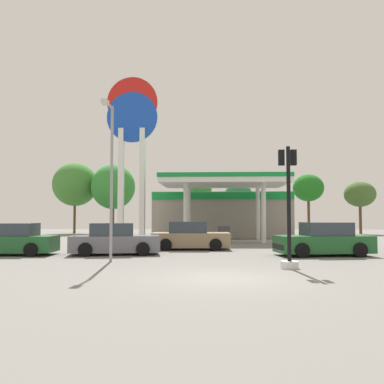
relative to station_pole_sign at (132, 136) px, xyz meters
name	(u,v)px	position (x,y,z in m)	size (l,w,h in m)	color
ground_plane	(221,278)	(6.46, -19.26, -8.10)	(90.00, 90.00, 0.00)	slate
gas_station	(222,212)	(7.08, 5.40, -5.87)	(11.85, 13.72, 4.81)	gray
station_pole_sign	(132,136)	(0.00, 0.00, 0.00)	(3.96, 0.56, 12.74)	white
car_0	(190,237)	(4.99, -8.59, -7.40)	(4.43, 2.15, 1.56)	black
car_1	(115,240)	(1.46, -11.81, -7.41)	(4.53, 2.55, 1.53)	black
car_2	(11,241)	(-3.49, -12.25, -7.41)	(4.37, 2.16, 1.53)	black
car_4	(324,241)	(11.47, -11.90, -7.39)	(4.61, 2.48, 1.58)	black
traffic_signal_0	(289,217)	(8.96, -16.79, -6.26)	(0.65, 0.68, 4.41)	silver
tree_0	(75,184)	(-8.46, 12.16, -2.88)	(4.74, 4.74, 7.55)	brown
tree_1	(113,187)	(-4.08, 11.08, -3.22)	(4.56, 4.56, 7.22)	brown
tree_2	(197,188)	(4.71, 11.74, -3.29)	(3.03, 3.03, 6.34)	brown
tree_3	(238,199)	(9.01, 12.05, -4.44)	(3.09, 3.09, 5.38)	brown
tree_4	(308,188)	(16.35, 12.37, -3.33)	(3.21, 3.21, 6.23)	brown
tree_5	(360,194)	(21.50, 11.88, -4.03)	(3.17, 3.17, 5.40)	brown
corner_streetlamp	(110,166)	(2.01, -15.12, -4.16)	(0.24, 1.48, 6.49)	gray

